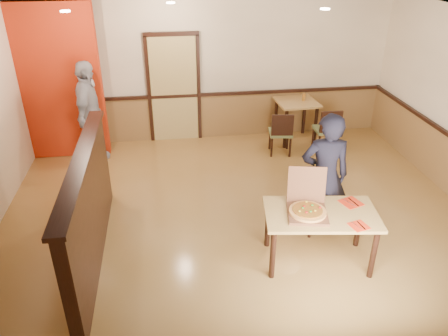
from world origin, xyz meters
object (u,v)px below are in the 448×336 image
Objects in this scene: side_table at (296,110)px; diner at (324,176)px; side_chair_left at (281,132)px; main_table at (320,220)px; pizza_box at (307,208)px; diner_chair at (318,196)px; passerby at (90,114)px; condiment at (304,97)px; side_chair_right at (328,129)px.

side_table is 0.47× the size of diner.
main_table is at bearing 91.71° from side_chair_left.
main_table is 1.75× the size of side_table.
diner is 2.81× the size of pizza_box.
passerby is at bearing 140.29° from diner_chair.
passerby reaches higher than diner.
side_chair_left is at bearing -85.48° from diner.
side_chair_left is (0.08, 2.37, -0.03)m from diner_chair.
pizza_box is 3.88m from condiment.
diner is at bearing -99.99° from side_table.
passerby reaches higher than side_chair_right.
diner_chair is at bearing 95.64° from side_chair_left.
passerby is (-3.46, 0.17, 0.47)m from side_chair_left.
diner is (-1.00, -2.51, 0.41)m from side_chair_right.
diner_chair is at bearing -100.33° from side_table.
pizza_box is (2.95, -3.26, -0.14)m from passerby.
diner_chair is 2.57m from side_chair_right.
side_table is at bearing 86.94° from pizza_box.
diner_chair is 3.04m from side_table.
side_chair_right is 3.41m from pizza_box.
passerby reaches higher than condiment.
condiment is at bearing -64.23° from side_chair_right.
diner_chair is 1.08× the size of side_table.
side_chair_right is at bearing -64.27° from condiment.
diner_chair is 2.37m from side_chair_left.
diner_chair is (0.24, 0.74, -0.13)m from main_table.
diner is at bearing -102.44° from condiment.
condiment reaches higher than side_table.
passerby is 12.74× the size of condiment.
pizza_box is (-0.17, 0.02, 0.17)m from main_table.
pizza_box is at bearing -104.54° from side_table.
side_table is 0.44× the size of passerby.
main_table is 3.81m from side_table.
side_chair_left is at bearing -133.51° from condiment.
side_chair_left is at bearing -0.10° from side_chair_right.
side_chair_left is 1.02× the size of side_table.
diner is at bearing 76.50° from main_table.
diner_chair is at bearing -86.41° from diner.
condiment is (0.60, 0.63, 0.44)m from side_chair_left.
side_chair_right is 4.39m from passerby.
diner_chair is 4.25m from passerby.
passerby is at bearing 4.82° from side_chair_left.
diner_chair is at bearing -102.88° from condiment.
pizza_box is at bearing -132.67° from passerby.
main_table is 1.72× the size of side_chair_left.
passerby is at bearing -32.00° from diner.
condiment reaches higher than diner_chair.
condiment reaches higher than main_table.
side_table is 3.19m from diner.
side_chair_left is at bearing -87.71° from passerby.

